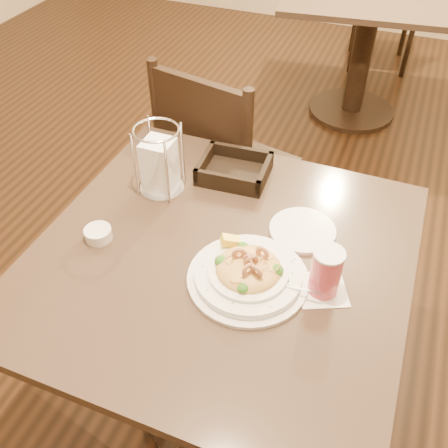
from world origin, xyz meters
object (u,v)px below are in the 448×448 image
at_px(dining_chair_near, 222,168).
at_px(drink_glass, 326,272).
at_px(napkin_caddy, 160,164).
at_px(butter_ramekin, 98,234).
at_px(background_table, 366,33).
at_px(side_plate, 302,230).
at_px(pasta_bowl, 248,272).
at_px(main_table, 221,312).
at_px(bread_basket, 234,171).

height_order(dining_chair_near, drink_glass, dining_chair_near).
distance_m(napkin_caddy, butter_ramekin, 0.25).
height_order(background_table, side_plate, side_plate).
xyz_separation_m(pasta_bowl, side_plate, (0.08, 0.20, -0.02)).
bearing_deg(main_table, butter_ramekin, -168.16).
distance_m(dining_chair_near, butter_ramekin, 0.74).
bearing_deg(pasta_bowl, dining_chair_near, 116.30).
bearing_deg(side_plate, bread_basket, 147.76).
xyz_separation_m(background_table, napkin_caddy, (-0.28, -1.93, 0.32)).
bearing_deg(pasta_bowl, drink_glass, 11.55).
bearing_deg(napkin_caddy, side_plate, -3.63).
xyz_separation_m(pasta_bowl, napkin_caddy, (-0.34, 0.23, 0.06)).
distance_m(pasta_bowl, bread_basket, 0.40).
xyz_separation_m(background_table, dining_chair_near, (-0.28, -1.47, -0.01)).
distance_m(bread_basket, napkin_caddy, 0.22).
height_order(background_table, butter_ramekin, butter_ramekin).
xyz_separation_m(main_table, dining_chair_near, (-0.25, 0.63, -0.01)).
bearing_deg(main_table, napkin_caddy, 145.05).
distance_m(main_table, dining_chair_near, 0.67).
xyz_separation_m(dining_chair_near, pasta_bowl, (0.34, -0.68, 0.27)).
bearing_deg(napkin_caddy, butter_ramekin, -103.61).
distance_m(dining_chair_near, side_plate, 0.68).
height_order(dining_chair_near, pasta_bowl, dining_chair_near).
xyz_separation_m(background_table, butter_ramekin, (-0.34, -2.17, 0.25)).
distance_m(main_table, pasta_bowl, 0.28).
bearing_deg(dining_chair_near, napkin_caddy, 101.91).
height_order(main_table, dining_chair_near, dining_chair_near).
bearing_deg(background_table, drink_glass, -84.02).
bearing_deg(side_plate, drink_glass, -61.56).
relative_size(dining_chair_near, bread_basket, 4.56).
relative_size(background_table, dining_chair_near, 1.07).
xyz_separation_m(background_table, bread_basket, (-0.11, -1.80, 0.25)).
relative_size(background_table, butter_ramekin, 14.64).
relative_size(dining_chair_near, side_plate, 5.50).
bearing_deg(background_table, dining_chair_near, -100.85).
bearing_deg(side_plate, main_table, -138.26).
bearing_deg(bread_basket, napkin_caddy, -142.59).
relative_size(dining_chair_near, pasta_bowl, 2.97).
distance_m(bread_basket, butter_ramekin, 0.43).
relative_size(drink_glass, side_plate, 0.84).
xyz_separation_m(bread_basket, side_plate, (0.24, -0.15, -0.01)).
relative_size(main_table, dining_chair_near, 0.97).
relative_size(side_plate, butter_ramekin, 2.48).
bearing_deg(main_table, pasta_bowl, -32.40).
relative_size(pasta_bowl, side_plate, 1.85).
height_order(main_table, napkin_caddy, napkin_caddy).
relative_size(drink_glass, bread_basket, 0.70).
bearing_deg(drink_glass, background_table, 95.98).
relative_size(main_table, background_table, 0.90).
bearing_deg(pasta_bowl, background_table, 91.47).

